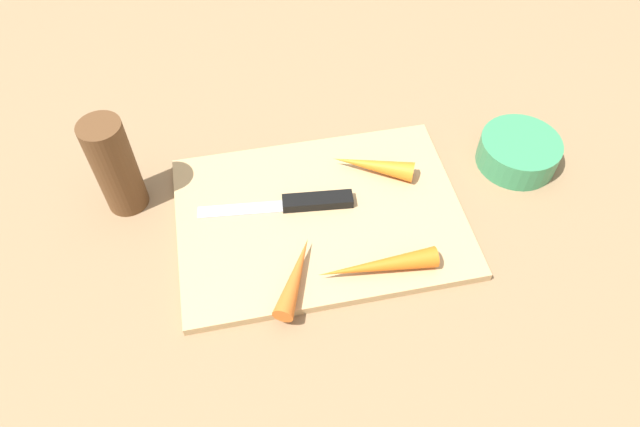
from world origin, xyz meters
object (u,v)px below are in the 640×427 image
small_bowl (518,152)px  pepper_grinder (115,166)px  cutting_board (320,216)px  carrot_longest (378,266)px  carrot_shortest (296,276)px  carrot_medium (373,165)px  knife (309,202)px

small_bowl → pepper_grinder: (0.53, -0.03, 0.05)m
cutting_board → carrot_longest: 0.11m
carrot_shortest → small_bowl: size_ratio=0.99×
carrot_medium → carrot_shortest: size_ratio=1.01×
carrot_longest → carrot_medium: carrot_medium is taller
carrot_longest → carrot_shortest: same height
carrot_medium → carrot_shortest: (0.13, 0.15, -0.00)m
carrot_longest → carrot_medium: (-0.03, -0.15, 0.00)m
small_bowl → carrot_medium: bearing=-3.0°
carrot_medium → small_bowl: 0.20m
cutting_board → carrot_medium: size_ratio=3.34×
carrot_longest → carrot_shortest: 0.10m
small_bowl → carrot_shortest: bearing=22.4°
cutting_board → knife: knife is taller
knife → carrot_medium: bearing=-151.9°
knife → carrot_longest: 0.13m
carrot_medium → pepper_grinder: size_ratio=0.79×
cutting_board → knife: 0.02m
cutting_board → carrot_shortest: bearing=63.0°
cutting_board → carrot_medium: bearing=-146.3°
small_bowl → cutting_board: bearing=8.9°
cutting_board → carrot_medium: carrot_medium is taller
cutting_board → small_bowl: bearing=-171.1°
carrot_longest → carrot_shortest: (0.10, -0.01, -0.00)m
knife → carrot_longest: size_ratio=1.43×
carrot_shortest → small_bowl: (-0.33, -0.14, -0.00)m
cutting_board → carrot_longest: size_ratio=2.55×
carrot_shortest → small_bowl: small_bowl is taller
small_bowl → pepper_grinder: size_ratio=0.79×
pepper_grinder → carrot_medium: bearing=175.8°
knife → carrot_shortest: 0.12m
pepper_grinder → carrot_shortest: bearing=138.4°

